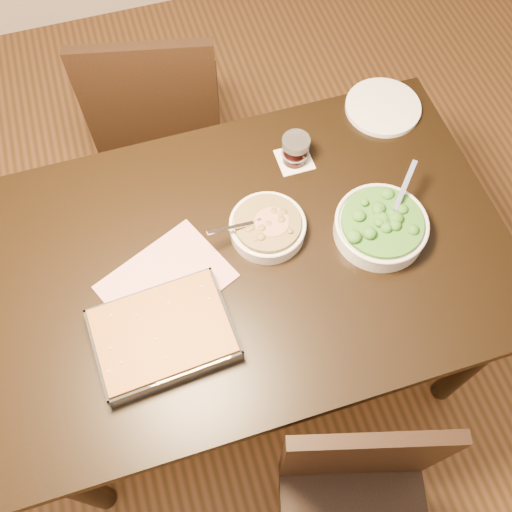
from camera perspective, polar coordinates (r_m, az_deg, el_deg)
ground at (r=2.20m, az=-0.61°, el=-8.99°), size 4.00×4.00×0.00m
table at (r=1.60m, az=-0.83°, el=-1.40°), size 1.40×0.90×0.75m
magazine_a at (r=1.49m, az=-8.96°, el=-2.54°), size 0.37×0.33×0.01m
coaster at (r=1.68m, az=3.86°, el=9.60°), size 0.10×0.10×0.00m
stew_bowl at (r=1.52m, az=1.16°, el=2.97°), size 0.23×0.21×0.08m
broccoli_bowl at (r=1.55m, az=12.37°, el=2.95°), size 0.25×0.25×0.10m
baking_dish at (r=1.41m, az=-9.25°, el=-7.75°), size 0.34×0.26×0.06m
wine_tumbler at (r=1.65m, az=3.96°, el=10.60°), size 0.08×0.08×0.09m
dinner_plate at (r=1.84m, az=12.57°, el=14.32°), size 0.23×0.23×0.02m
chair_near at (r=1.64m, az=10.08°, el=-23.43°), size 0.48×0.48×0.84m
chair_far at (r=2.13m, az=-9.71°, el=13.87°), size 0.52×0.52×0.93m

